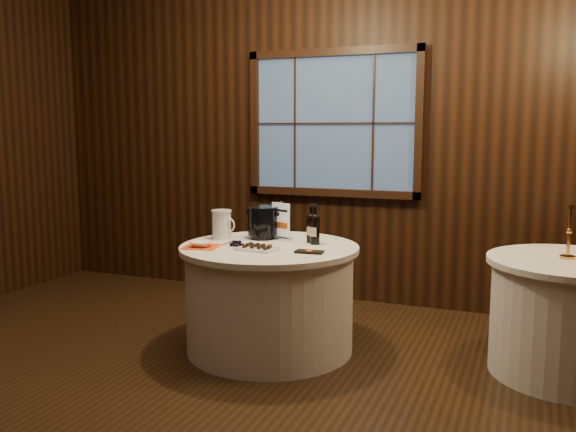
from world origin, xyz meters
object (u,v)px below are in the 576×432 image
at_px(chocolate_box, 309,252).
at_px(port_bottle_right, 315,227).
at_px(side_table, 571,317).
at_px(port_bottle_left, 311,226).
at_px(cracker_bowl, 202,244).
at_px(main_table, 270,297).
at_px(ice_bucket, 263,222).
at_px(sign_stand, 282,227).
at_px(brass_candlestick, 569,239).
at_px(chocolate_plate, 258,248).
at_px(grape_bunch, 236,244).
at_px(glass_pitcher, 222,224).

bearing_deg(chocolate_box, port_bottle_right, 97.81).
bearing_deg(side_table, port_bottle_left, -177.54).
bearing_deg(cracker_bowl, port_bottle_left, 35.09).
relative_size(main_table, ice_bucket, 5.22).
xyz_separation_m(sign_stand, chocolate_box, (0.37, -0.40, -0.09)).
relative_size(side_table, ice_bucket, 4.40).
distance_m(side_table, brass_candlestick, 0.51).
distance_m(sign_stand, chocolate_plate, 0.45).
bearing_deg(cracker_bowl, grape_bunch, 27.59).
relative_size(main_table, sign_stand, 4.44).
xyz_separation_m(grape_bunch, cracker_bowl, (-0.22, -0.11, 0.00)).
distance_m(side_table, sign_stand, 2.07).
xyz_separation_m(ice_bucket, glass_pitcher, (-0.28, -0.13, -0.02)).
distance_m(sign_stand, port_bottle_right, 0.31).
relative_size(chocolate_plate, brass_candlestick, 0.84).
bearing_deg(brass_candlestick, sign_stand, -178.40).
height_order(port_bottle_left, cracker_bowl, port_bottle_left).
bearing_deg(chocolate_box, chocolate_plate, -178.92).
bearing_deg(main_table, chocolate_box, -22.01).
height_order(main_table, port_bottle_left, port_bottle_left).
height_order(chocolate_box, glass_pitcher, glass_pitcher).
height_order(port_bottle_right, ice_bucket, port_bottle_right).
bearing_deg(cracker_bowl, brass_candlestick, 13.00).
bearing_deg(port_bottle_left, side_table, -7.03).
height_order(chocolate_plate, cracker_bowl, cracker_bowl).
bearing_deg(glass_pitcher, side_table, 16.22).
distance_m(port_bottle_left, grape_bunch, 0.57).
relative_size(port_bottle_left, brass_candlestick, 0.81).
height_order(sign_stand, cracker_bowl, sign_stand).
bearing_deg(side_table, brass_candlestick, 163.72).
height_order(ice_bucket, glass_pitcher, ice_bucket).
relative_size(side_table, port_bottle_left, 3.83).
bearing_deg(grape_bunch, cracker_bowl, -152.41).
relative_size(port_bottle_right, grape_bunch, 1.73).
xyz_separation_m(port_bottle_left, ice_bucket, (-0.40, 0.01, 0.01)).
height_order(side_table, sign_stand, sign_stand).
bearing_deg(glass_pitcher, grape_bunch, -32.62).
bearing_deg(chocolate_box, sign_stand, 127.51).
height_order(sign_stand, chocolate_plate, sign_stand).
bearing_deg(cracker_bowl, sign_stand, 50.56).
bearing_deg(sign_stand, side_table, 21.87).
distance_m(port_bottle_left, cracker_bowl, 0.81).
height_order(glass_pitcher, cracker_bowl, glass_pitcher).
height_order(sign_stand, ice_bucket, sign_stand).
height_order(port_bottle_right, chocolate_box, port_bottle_right).
bearing_deg(port_bottle_left, sign_stand, 162.79).
xyz_separation_m(side_table, brass_candlestick, (-0.04, 0.01, 0.51)).
xyz_separation_m(side_table, chocolate_plate, (-2.01, -0.48, 0.40)).
xyz_separation_m(glass_pitcher, brass_candlestick, (2.39, 0.21, 0.01)).
xyz_separation_m(chocolate_plate, cracker_bowl, (-0.41, -0.05, 0.01)).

